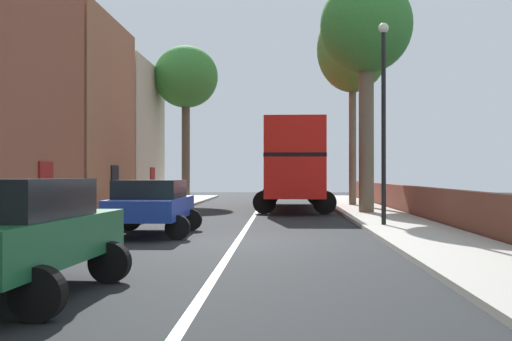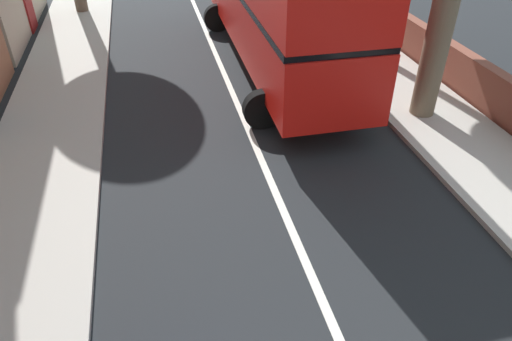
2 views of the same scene
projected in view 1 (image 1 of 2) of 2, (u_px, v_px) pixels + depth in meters
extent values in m
plane|color=black|center=(237.00, 242.00, 15.00)|extent=(84.00, 84.00, 0.00)
cube|color=silver|center=(237.00, 242.00, 15.00)|extent=(0.16, 54.00, 0.01)
cube|color=#B2ADA3|center=(45.00, 238.00, 15.21)|extent=(2.60, 60.00, 0.12)
cube|color=#B2ADA3|center=(435.00, 240.00, 14.80)|extent=(2.60, 60.00, 0.12)
cube|color=maroon|center=(46.00, 194.00, 19.28)|extent=(0.08, 1.10, 2.10)
cube|color=#9E6647|center=(71.00, 115.00, 27.38)|extent=(4.00, 7.68, 8.80)
cube|color=black|center=(115.00, 188.00, 27.27)|extent=(0.08, 1.10, 2.10)
cube|color=beige|center=(118.00, 134.00, 35.37)|extent=(4.00, 7.68, 8.21)
cube|color=maroon|center=(152.00, 185.00, 35.26)|extent=(0.08, 1.10, 2.10)
cube|color=brown|center=(499.00, 218.00, 14.73)|extent=(0.36, 54.00, 1.22)
cube|color=red|center=(293.00, 177.00, 29.35)|extent=(2.60, 11.19, 1.70)
cube|color=black|center=(293.00, 158.00, 29.36)|extent=(2.63, 11.08, 0.16)
cube|color=red|center=(293.00, 141.00, 29.36)|extent=(2.60, 11.19, 1.50)
cube|color=black|center=(292.00, 175.00, 34.91)|extent=(2.20, 0.08, 1.19)
cylinder|color=black|center=(270.00, 196.00, 33.20)|extent=(1.00, 0.31, 1.00)
cylinder|color=black|center=(316.00, 196.00, 33.07)|extent=(1.00, 0.31, 1.00)
cylinder|color=black|center=(264.00, 202.00, 25.62)|extent=(1.00, 0.31, 1.00)
cylinder|color=black|center=(325.00, 202.00, 25.48)|extent=(1.00, 0.31, 1.00)
cube|color=#1E389E|center=(152.00, 208.00, 16.71)|extent=(1.85, 4.11, 0.56)
cube|color=black|center=(151.00, 189.00, 16.51)|extent=(1.68, 2.27, 0.50)
cylinder|color=black|center=(130.00, 220.00, 18.00)|extent=(0.64, 0.23, 0.64)
cylinder|color=black|center=(191.00, 220.00, 17.95)|extent=(0.64, 0.23, 0.64)
cylinder|color=black|center=(107.00, 227.00, 15.47)|extent=(0.64, 0.23, 0.64)
cylinder|color=black|center=(178.00, 228.00, 15.42)|extent=(0.64, 0.23, 0.64)
cube|color=#1E6038|center=(17.00, 240.00, 8.15)|extent=(1.91, 4.06, 0.63)
cube|color=black|center=(9.00, 198.00, 7.96)|extent=(1.69, 2.26, 0.52)
cylinder|color=black|center=(1.00, 261.00, 9.46)|extent=(0.65, 0.25, 0.64)
cylinder|color=black|center=(110.00, 262.00, 9.30)|extent=(0.65, 0.25, 0.64)
cylinder|color=black|center=(38.00, 294.00, 6.84)|extent=(0.65, 0.25, 0.64)
cylinder|color=brown|center=(366.00, 130.00, 25.03)|extent=(0.62, 0.62, 6.85)
ellipsoid|color=#387F33|center=(366.00, 25.00, 25.06)|extent=(3.84, 3.84, 4.01)
cylinder|color=brown|center=(186.00, 146.00, 36.96)|extent=(0.50, 0.50, 6.61)
ellipsoid|color=#387F33|center=(186.00, 77.00, 36.99)|extent=(3.96, 3.96, 3.81)
cylinder|color=brown|center=(353.00, 135.00, 31.21)|extent=(0.38, 0.38, 7.19)
ellipsoid|color=#47752D|center=(352.00, 49.00, 31.24)|extent=(3.71, 3.71, 4.53)
cylinder|color=black|center=(384.00, 129.00, 18.74)|extent=(0.14, 0.14, 6.00)
sphere|color=silver|center=(383.00, 28.00, 18.76)|extent=(0.32, 0.32, 0.32)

